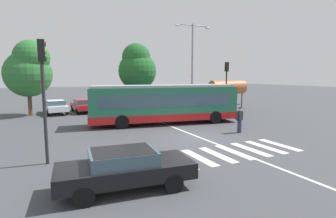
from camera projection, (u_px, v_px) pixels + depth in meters
name	position (u px, v px, depth m)	size (l,w,h in m)	color
ground_plane	(196.00, 138.00, 16.33)	(160.00, 160.00, 0.00)	#424449
city_transit_bus	(164.00, 104.00, 20.89)	(11.95, 4.45, 3.06)	black
pedestrian_crossing_street	(240.00, 118.00, 17.65)	(0.56, 0.35, 1.72)	#333856
foreground_sedan	(125.00, 167.00, 8.87)	(4.66, 2.25, 1.35)	black
parked_car_white	(56.00, 106.00, 26.47)	(2.20, 4.64, 1.35)	black
parked_car_red	(83.00, 105.00, 27.53)	(2.08, 4.60, 1.35)	black
parked_car_charcoal	(111.00, 104.00, 28.30)	(2.14, 4.62, 1.35)	black
parked_car_blue	(133.00, 103.00, 29.45)	(1.91, 4.52, 1.35)	black
parked_car_teal	(154.00, 101.00, 31.05)	(1.92, 4.52, 1.35)	black
traffic_light_near_corner	(43.00, 83.00, 11.08)	(0.33, 0.32, 5.27)	#28282B
traffic_light_far_corner	(226.00, 80.00, 26.01)	(0.33, 0.32, 5.09)	#28282B
bus_stop_shelter	(227.00, 88.00, 30.06)	(4.37, 1.54, 3.25)	#28282B
twin_arm_street_lamp	(192.00, 59.00, 27.58)	(4.26, 0.32, 9.05)	#939399
background_tree_left	(29.00, 69.00, 24.77)	(4.31, 4.31, 7.06)	brown
background_tree_right	(137.00, 67.00, 32.42)	(4.63, 4.63, 7.68)	brown
crosswalk_painted_stripes	(226.00, 153.00, 13.06)	(7.77, 2.75, 0.01)	silver
lane_center_line	(183.00, 131.00, 18.23)	(0.16, 24.00, 0.01)	silver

